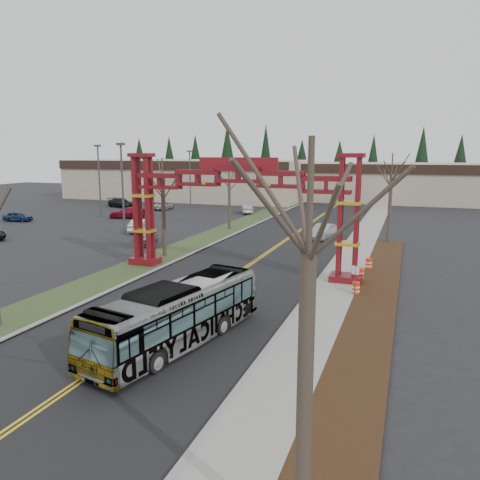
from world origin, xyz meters
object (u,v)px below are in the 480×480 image
at_px(bare_tree_right_near, 309,255).
at_px(parked_car_mid_b, 18,217).
at_px(bare_tree_median_far, 229,184).
at_px(gateway_arch, 238,194).
at_px(barrel_south, 356,289).
at_px(retail_building_east, 401,182).
at_px(parked_car_far_a, 247,209).
at_px(silver_sedan, 323,232).
at_px(parked_car_mid_a, 128,213).
at_px(transit_bus, 178,314).
at_px(bare_tree_right_far, 391,177).
at_px(light_pole_near, 122,182).
at_px(parked_car_near_a, 147,236).
at_px(parked_car_near_b, 141,225).
at_px(barrel_north, 369,264).
at_px(light_pole_far, 190,174).
at_px(barrel_mid, 360,275).
at_px(parked_car_far_c, 121,203).
at_px(street_sign, 355,275).
at_px(retail_building_west, 191,179).
at_px(light_pole_mid, 99,175).
at_px(parked_car_far_b, 164,206).
at_px(bare_tree_median_mid, 163,186).

bearing_deg(bare_tree_right_near, parked_car_mid_b, 140.52).
xyz_separation_m(bare_tree_median_far, bare_tree_right_near, (18.00, -41.81, 1.51)).
relative_size(gateway_arch, barrel_south, 20.46).
height_order(retail_building_east, parked_car_far_a, retail_building_east).
distance_m(silver_sedan, bare_tree_right_near, 40.50).
xyz_separation_m(gateway_arch, parked_car_mid_a, (-24.79, 23.13, -5.22)).
relative_size(gateway_arch, transit_bus, 1.72).
bearing_deg(silver_sedan, bare_tree_right_far, 13.28).
bearing_deg(light_pole_near, parked_car_near_a, -36.60).
distance_m(parked_car_near_b, barrel_north, 27.66).
distance_m(gateway_arch, light_pole_far, 45.34).
bearing_deg(light_pole_near, light_pole_far, 100.86).
bearing_deg(bare_tree_right_near, barrel_south, 92.91).
relative_size(parked_car_far_a, light_pole_near, 0.42).
height_order(retail_building_east, barrel_mid, retail_building_east).
xyz_separation_m(retail_building_east, parked_car_far_c, (-43.25, -28.00, -2.76)).
distance_m(light_pole_near, barrel_south, 30.73).
bearing_deg(street_sign, retail_building_west, 124.31).
distance_m(gateway_arch, transit_bus, 14.31).
height_order(gateway_arch, parked_car_far_c, gateway_arch).
height_order(transit_bus, bare_tree_right_far, bare_tree_right_far).
bearing_deg(light_pole_mid, bare_tree_right_far, -9.90).
bearing_deg(retail_building_west, street_sign, -55.69).
height_order(parked_car_far_a, light_pole_mid, light_pole_mid).
bearing_deg(bare_tree_median_far, retail_building_east, 67.38).
bearing_deg(parked_car_mid_a, light_pole_mid, -106.71).
relative_size(parked_car_far_c, light_pole_mid, 0.52).
bearing_deg(bare_tree_right_near, silver_sedan, 99.39).
distance_m(retail_building_east, street_sign, 65.09).
bearing_deg(bare_tree_right_far, light_pole_far, 145.51).
relative_size(light_pole_near, barrel_north, 10.83).
distance_m(parked_car_far_b, bare_tree_median_far, 23.11).
xyz_separation_m(bare_tree_median_mid, street_sign, (16.93, -6.28, -4.71)).
distance_m(light_pole_near, light_pole_far, 27.99).
distance_m(parked_car_near_a, parked_car_mid_b, 25.44).
relative_size(gateway_arch, bare_tree_right_near, 1.97).
height_order(light_pole_mid, street_sign, light_pole_mid).
bearing_deg(parked_car_far_b, parked_car_far_c, -6.22).
height_order(bare_tree_median_far, light_pole_mid, light_pole_mid).
relative_size(parked_car_near_b, light_pole_far, 0.49).
bearing_deg(parked_car_near_a, parked_car_far_a, 64.28).
bearing_deg(parked_car_far_a, gateway_arch, 83.47).
bearing_deg(light_pole_far, bare_tree_right_near, -62.05).
relative_size(retail_building_west, silver_sedan, 9.80).
distance_m(gateway_arch, parked_car_mid_b, 40.18).
bearing_deg(parked_car_near_a, light_pole_near, 120.94).
distance_m(parked_car_mid_b, parked_car_far_a, 31.47).
bearing_deg(parked_car_far_c, light_pole_mid, -143.63).
distance_m(gateway_arch, parked_car_near_a, 15.58).
height_order(silver_sedan, barrel_south, silver_sedan).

